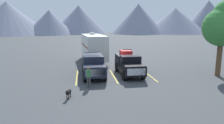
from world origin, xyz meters
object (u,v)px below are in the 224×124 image
Objects in this scene: camper_trailer_a at (94,46)px; pickup_truck_b at (128,63)px; person_a at (89,76)px; dog at (68,93)px; pickup_truck_a at (93,64)px.

pickup_truck_b is at bearing -68.99° from camper_trailer_a.
pickup_truck_b is 5.56m from person_a.
camper_trailer_a is 5.44× the size of person_a.
camper_trailer_a reaches higher than person_a.
camper_trailer_a is at bearing 85.05° from person_a.
pickup_truck_b is 8.25m from dog.
pickup_truck_b is at bearing -1.67° from pickup_truck_a.
pickup_truck_a is 1.08× the size of pickup_truck_b.
person_a is at bearing -94.95° from camper_trailer_a.
person_a is (-1.02, -11.73, -1.07)m from camper_trailer_a.
dog is (-1.46, -2.29, -0.54)m from person_a.
person_a is at bearing -137.06° from pickup_truck_b.
pickup_truck_a is 7.91m from camper_trailer_a.
pickup_truck_a is at bearing 72.13° from dog.
pickup_truck_b reaches higher than dog.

